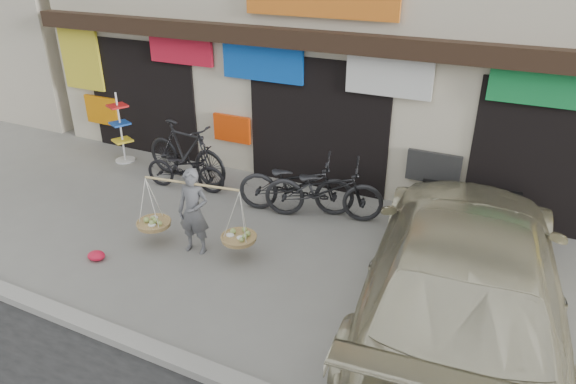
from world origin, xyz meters
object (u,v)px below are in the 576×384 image
at_px(bike_0, 185,169).
at_px(display_rack, 122,134).
at_px(street_vendor, 194,215).
at_px(bike_1, 186,152).
at_px(bike_2, 324,190).
at_px(bike_3, 296,184).
at_px(suv, 463,268).

relative_size(bike_0, display_rack, 1.06).
relative_size(street_vendor, bike_0, 1.20).
relative_size(bike_1, bike_2, 0.99).
bearing_deg(bike_3, bike_2, -106.49).
bearing_deg(bike_0, bike_3, -95.70).
xyz_separation_m(bike_3, display_rack, (-4.72, 0.50, 0.09)).
bearing_deg(suv, display_rack, -22.63).
bearing_deg(street_vendor, bike_1, 120.31).
height_order(bike_1, bike_3, bike_1).
height_order(bike_2, suv, suv).
relative_size(street_vendor, display_rack, 1.27).
height_order(street_vendor, suv, suv).
xyz_separation_m(bike_0, bike_1, (-0.25, 0.39, 0.19)).
distance_m(bike_3, display_rack, 4.75).
height_order(bike_0, display_rack, display_rack).
bearing_deg(suv, street_vendor, -4.98).
bearing_deg(bike_1, bike_0, -139.95).
bearing_deg(suv, bike_0, -23.20).
xyz_separation_m(bike_2, suv, (2.76, -1.95, 0.30)).
bearing_deg(bike_0, street_vendor, -148.48).
bearing_deg(street_vendor, bike_3, 57.06).
distance_m(bike_0, suv, 6.11).
distance_m(bike_3, suv, 3.86).
relative_size(bike_2, display_rack, 1.33).
bearing_deg(street_vendor, display_rack, 138.37).
distance_m(bike_2, suv, 3.39).
xyz_separation_m(suv, display_rack, (-8.04, 2.45, -0.21)).
height_order(street_vendor, display_rack, display_rack).
bearing_deg(bike_0, suv, -115.78).
distance_m(bike_1, display_rack, 1.99).
bearing_deg(bike_2, bike_1, 68.65).
xyz_separation_m(bike_0, bike_3, (2.49, 0.11, 0.12)).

